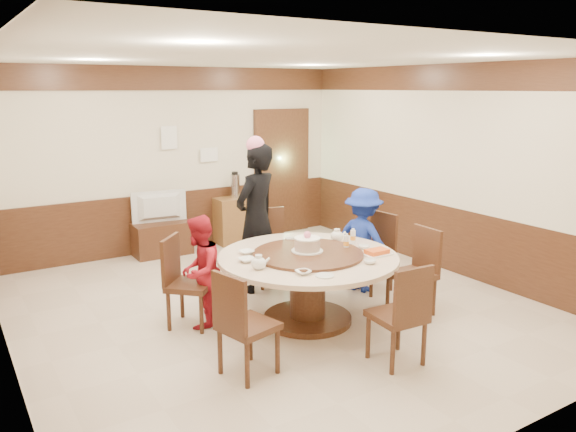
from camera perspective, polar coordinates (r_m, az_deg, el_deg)
room at (r=6.27m, az=-1.30°, el=-0.09°), size 6.00×6.04×2.84m
banquet_table at (r=6.05m, az=2.03°, el=-5.96°), size 1.92×1.92×0.78m
chair_0 at (r=7.14m, az=8.56°, el=-5.05°), size 0.50×0.49×0.97m
chair_1 at (r=7.28m, az=-1.62°, el=-4.57°), size 0.54×0.55×0.97m
chair_2 at (r=6.12m, az=-10.04°, el=-8.20°), size 0.62×0.62×0.97m
chair_3 at (r=5.07m, az=-4.23°, el=-12.68°), size 0.54×0.53×0.97m
chair_4 at (r=5.35m, az=11.09°, el=-11.47°), size 0.47×0.48×0.97m
chair_5 at (r=6.50m, az=12.54°, el=-7.05°), size 0.46×0.45×0.97m
person_standing at (r=6.91m, az=-3.24°, el=-0.23°), size 0.79×0.68×1.84m
person_red at (r=6.01m, az=-8.96°, el=-5.59°), size 0.73×0.74×1.20m
person_blue at (r=7.02m, az=7.65°, el=-2.43°), size 0.71×0.94×1.30m
birthday_cake at (r=6.00m, az=1.97°, el=-2.89°), size 0.34×0.34×0.22m
teapot_left at (r=5.53m, az=-3.00°, el=-4.82°), size 0.17×0.15×0.13m
teapot_right at (r=6.53m, az=4.99°, el=-2.05°), size 0.17×0.15×0.13m
bowl_0 at (r=6.04m, az=-4.22°, el=-3.68°), size 0.16×0.16×0.04m
bowl_1 at (r=5.76m, az=8.31°, el=-4.62°), size 0.13×0.13×0.04m
bowl_2 at (r=5.39m, az=1.56°, el=-5.73°), size 0.15×0.15×0.04m
bowl_3 at (r=6.27m, az=7.70°, el=-3.14°), size 0.12×0.12×0.04m
bowl_4 at (r=5.77m, az=-4.20°, el=-4.47°), size 0.17×0.17×0.04m
bowl_5 at (r=6.51m, az=0.26°, el=-2.41°), size 0.12×0.12×0.04m
saucer_near at (r=5.34m, az=3.75°, el=-6.06°), size 0.18×0.18×0.01m
saucer_far at (r=6.63m, az=2.84°, el=-2.27°), size 0.18×0.18×0.01m
shrimp_platter at (r=6.05m, az=9.02°, el=-3.69°), size 0.30×0.20×0.06m
bottle_0 at (r=6.20m, az=5.94°, el=-2.69°), size 0.06×0.06×0.16m
bottle_1 at (r=6.43m, az=6.62°, el=-2.14°), size 0.06×0.06×0.16m
tv_stand at (r=8.74m, az=-12.68°, el=-2.25°), size 0.85×0.45×0.50m
television at (r=8.63m, az=-12.84°, el=0.87°), size 0.83×0.20×0.47m
side_cabinet at (r=9.25m, az=-4.96°, el=-0.35°), size 0.80×0.40×0.75m
thermos at (r=9.10m, az=-5.40°, el=3.06°), size 0.15×0.15×0.38m
notice_left at (r=8.76m, az=-11.98°, el=7.80°), size 0.25×0.00×0.35m
notice_right at (r=9.03m, az=-8.00°, el=6.19°), size 0.30×0.00×0.22m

